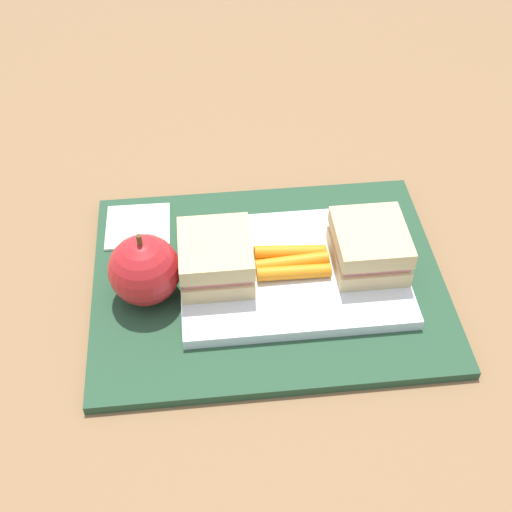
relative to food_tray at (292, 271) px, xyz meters
The scene contains 8 objects.
ground_plane 0.03m from the food_tray, ahead, with size 2.40×2.40×0.00m, color olive.
lunchbag_mat 0.03m from the food_tray, ahead, with size 0.36×0.28×0.01m, color #284C33.
food_tray is the anchor object (origin of this frame).
sandwich_half_left 0.08m from the food_tray, behind, with size 0.07×0.08×0.04m.
sandwich_half_right 0.08m from the food_tray, ahead, with size 0.07×0.08×0.04m.
carrot_sticks_bundle 0.01m from the food_tray, 48.11° to the right, with size 0.08×0.04×0.02m.
apple 0.15m from the food_tray, ahead, with size 0.07×0.07×0.08m.
paper_napkin 0.18m from the food_tray, 29.30° to the right, with size 0.07×0.07×0.00m, color white.
Camera 1 is at (0.06, 0.48, 0.54)m, focal length 48.62 mm.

